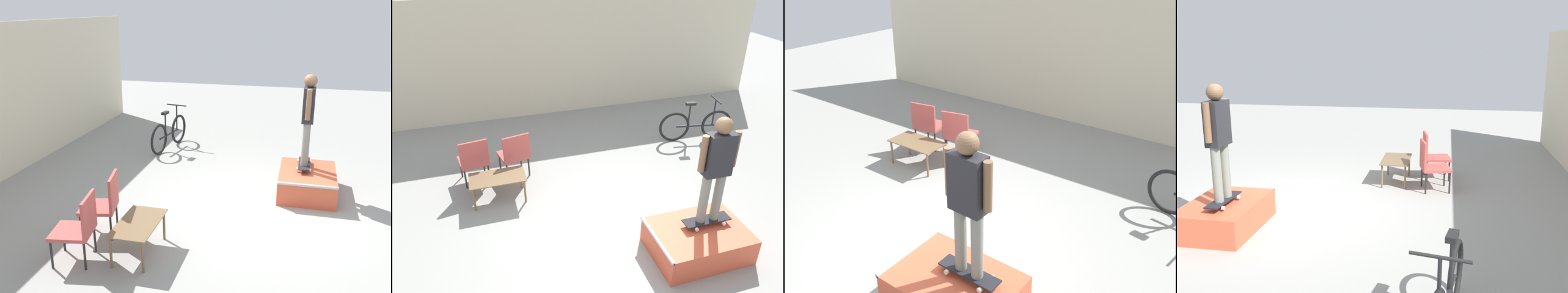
% 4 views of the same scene
% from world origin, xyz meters
% --- Properties ---
extents(ground_plane, '(24.00, 24.00, 0.00)m').
position_xyz_m(ground_plane, '(0.00, 0.00, 0.00)').
color(ground_plane, gray).
extents(house_wall_back, '(12.00, 0.06, 3.00)m').
position_xyz_m(house_wall_back, '(0.00, 5.09, 1.50)').
color(house_wall_back, beige).
rests_on(house_wall_back, ground_plane).
extents(skate_ramp_box, '(1.40, 1.00, 0.45)m').
position_xyz_m(skate_ramp_box, '(0.93, -0.73, 0.21)').
color(skate_ramp_box, '#DB5638').
rests_on(skate_ramp_box, ground_plane).
extents(skateboard_on_ramp, '(0.72, 0.26, 0.07)m').
position_xyz_m(skateboard_on_ramp, '(1.09, -0.65, 0.51)').
color(skateboard_on_ramp, black).
rests_on(skateboard_on_ramp, skate_ramp_box).
extents(person_skater, '(0.57, 0.23, 1.64)m').
position_xyz_m(person_skater, '(1.09, -0.65, 1.48)').
color(person_skater, gray).
rests_on(person_skater, skateboard_on_ramp).
extents(coffee_table, '(0.97, 0.54, 0.47)m').
position_xyz_m(coffee_table, '(-1.74, 1.50, 0.42)').
color(coffee_table, brown).
rests_on(coffee_table, ground_plane).
extents(patio_chair_left, '(0.60, 0.60, 0.94)m').
position_xyz_m(patio_chair_left, '(-2.10, 2.19, 0.52)').
color(patio_chair_left, black).
rests_on(patio_chair_left, ground_plane).
extents(patio_chair_right, '(0.62, 0.62, 0.94)m').
position_xyz_m(patio_chair_right, '(-1.34, 2.19, 0.52)').
color(patio_chair_right, black).
rests_on(patio_chair_right, ground_plane).
extents(bicycle, '(1.71, 0.52, 1.00)m').
position_xyz_m(bicycle, '(2.85, 2.50, 0.38)').
color(bicycle, black).
rests_on(bicycle, ground_plane).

